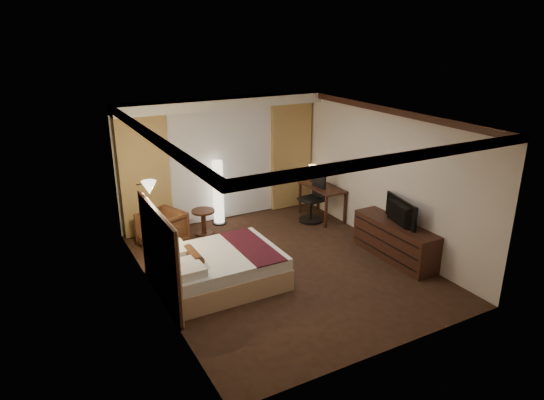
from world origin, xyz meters
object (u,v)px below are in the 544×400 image
bed (220,269)px  television (396,209)px  side_table (204,222)px  floor_lamp (218,193)px  desk (322,202)px  dresser (395,240)px  armchair (162,228)px  office_chair (311,198)px

bed → television: television is taller
side_table → floor_lamp: (0.50, 0.38, 0.45)m
bed → floor_lamp: (1.01, 2.48, 0.43)m
floor_lamp → desk: 2.32m
bed → desk: desk is taller
dresser → television: (-0.03, 0.00, 0.63)m
side_table → bed: bearing=-103.6°
armchair → side_table: armchair is taller
floor_lamp → desk: bearing=-20.2°
office_chair → television: 2.33m
desk → dresser: bearing=-88.8°
armchair → office_chair: 3.27m
side_table → television: (2.68, -2.72, 0.71)m
bed → television: (3.19, -0.63, 0.69)m
dresser → office_chair: bearing=99.2°
side_table → dresser: 3.84m
bed → dresser: size_ratio=1.08×
floor_lamp → desk: floor_lamp is taller
bed → television: size_ratio=2.00×
desk → bed: bearing=-152.0°
office_chair → dresser: (0.37, -2.26, -0.20)m
desk → television: television is taller
bed → side_table: bed is taller
bed → desk: 3.59m
office_chair → dresser: 2.30m
side_table → office_chair: office_chair is taller
floor_lamp → office_chair: bearing=-24.7°
television → bed: bearing=90.4°
side_table → desk: size_ratio=0.46×
office_chair → bed: bearing=-156.0°
bed → dresser: bearing=-11.0°
side_table → office_chair: 2.40m
dresser → armchair: bearing=144.6°
bed → armchair: 1.99m
armchair → television: (3.59, -2.57, 0.59)m
floor_lamp → bed: bearing=-112.2°
armchair → television: size_ratio=0.80×
bed → office_chair: (2.85, 1.64, 0.27)m
side_table → floor_lamp: floor_lamp is taller
floor_lamp → side_table: bearing=-142.6°
floor_lamp → television: floor_lamp is taller
side_table → television: bearing=-45.5°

